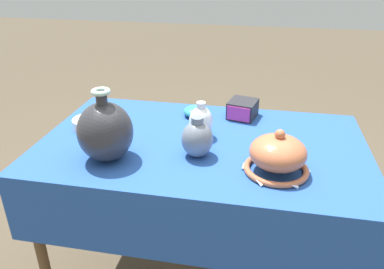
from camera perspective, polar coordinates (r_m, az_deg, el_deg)
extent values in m
cylinder|color=brown|center=(1.73, -21.97, -16.27)|extent=(0.04, 0.04, 0.73)
cylinder|color=brown|center=(2.20, -12.97, -4.92)|extent=(0.04, 0.04, 0.73)
cylinder|color=brown|center=(2.08, 20.11, -8.09)|extent=(0.04, 0.04, 0.73)
cube|color=brown|center=(1.57, 1.56, -1.73)|extent=(1.32, 0.78, 0.03)
cube|color=#234C9E|center=(1.56, 1.56, -1.15)|extent=(1.34, 0.80, 0.01)
cube|color=#234C9E|center=(1.31, -1.54, -14.70)|extent=(1.34, 0.01, 0.29)
ellipsoid|color=#2D2D33|center=(1.42, -13.07, 0.40)|extent=(0.21, 0.21, 0.23)
cylinder|color=#2D2D33|center=(1.36, -13.63, 5.39)|extent=(0.04, 0.04, 0.05)
torus|color=#A8CCB7|center=(1.36, -13.74, 6.38)|extent=(0.07, 0.07, 0.02)
torus|color=#BC6642|center=(1.38, 12.68, -5.11)|extent=(0.23, 0.23, 0.02)
ellipsoid|color=#BC6642|center=(1.35, 12.96, -2.68)|extent=(0.20, 0.20, 0.12)
sphere|color=#BC6642|center=(1.32, 13.27, 0.02)|extent=(0.04, 0.04, 0.04)
cone|color=white|center=(1.39, 17.48, -5.47)|extent=(0.01, 0.03, 0.03)
cone|color=white|center=(1.47, 14.91, -3.27)|extent=(0.03, 0.03, 0.03)
cone|color=white|center=(1.47, 10.39, -2.90)|extent=(0.03, 0.03, 0.03)
cone|color=white|center=(1.38, 7.85, -4.70)|extent=(0.01, 0.03, 0.03)
cone|color=white|center=(1.29, 10.13, -7.20)|extent=(0.03, 0.03, 0.03)
cone|color=white|center=(1.30, 15.29, -7.60)|extent=(0.03, 0.03, 0.03)
cube|color=#232328|center=(1.79, 7.72, 3.89)|extent=(0.15, 0.16, 0.08)
cube|color=#B23384|center=(1.73, 7.07, 3.10)|extent=(0.11, 0.03, 0.07)
ellipsoid|color=slate|center=(1.42, 0.73, -0.71)|extent=(0.12, 0.12, 0.14)
cylinder|color=slate|center=(1.39, 0.75, 2.19)|extent=(0.05, 0.05, 0.02)
cylinder|color=white|center=(1.73, -15.37, 1.65)|extent=(0.14, 0.14, 0.05)
ellipsoid|color=white|center=(1.57, 1.36, 1.91)|extent=(0.10, 0.10, 0.14)
cylinder|color=white|center=(1.54, 1.39, 4.51)|extent=(0.04, 0.04, 0.02)
ellipsoid|color=teal|center=(1.79, 0.66, 3.57)|extent=(0.12, 0.12, 0.05)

